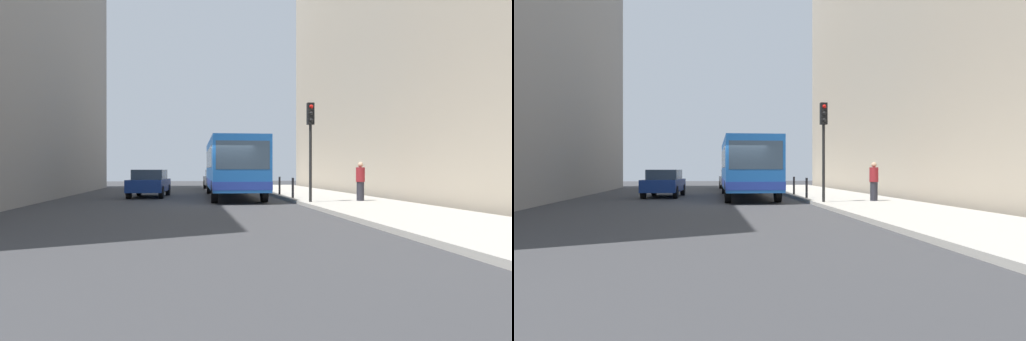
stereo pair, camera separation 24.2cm
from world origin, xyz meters
The scene contains 11 objects.
ground_plane centered at (0.00, 0.00, 0.00)m, with size 80.00×80.00×0.00m, color #38383A.
sidewalk centered at (5.40, 0.00, 0.07)m, with size 4.40×40.00×0.15m, color #ADA89E.
building_right centered at (11.50, 4.00, 8.72)m, with size 7.00×32.00×17.45m, color #B2A38C.
bus centered at (0.92, 5.03, 1.73)m, with size 2.74×11.07×3.00m.
car_beside_bus centered at (-3.49, 6.02, 0.78)m, with size 2.13×4.52×1.48m.
car_behind_bus centered at (0.79, 14.89, 0.78)m, with size 2.02×4.47×1.48m.
traffic_light centered at (3.55, -1.15, 3.01)m, with size 0.28×0.33×4.10m.
bollard_near centered at (3.45, 1.66, 0.62)m, with size 0.11×0.11×0.95m, color black.
bollard_mid centered at (3.45, 4.81, 0.62)m, with size 0.11×0.11×0.95m, color black.
bollard_far centered at (3.45, 7.97, 0.62)m, with size 0.11×0.11×0.95m, color black.
pedestrian_near_signal centered at (5.87, -0.72, 0.98)m, with size 0.38×0.38×1.66m.
Camera 2 is at (-1.32, -19.98, 1.50)m, focal length 32.88 mm.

